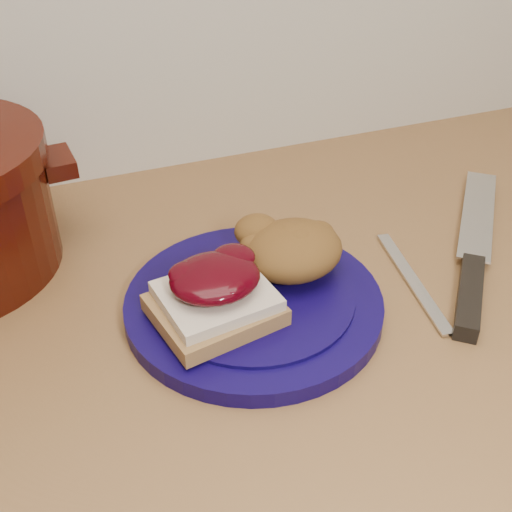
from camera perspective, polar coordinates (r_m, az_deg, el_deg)
name	(u,v)px	position (r m, az deg, el deg)	size (l,w,h in m)	color
plate	(254,304)	(0.63, -0.20, -4.27)	(0.25, 0.25, 0.02)	#0B043C
sandwich	(215,295)	(0.58, -3.66, -3.44)	(0.12, 0.11, 0.05)	olive
stuffing_mound	(293,250)	(0.64, 3.28, 0.51)	(0.10, 0.09, 0.05)	brown
chef_knife	(472,271)	(0.71, 18.66, -1.23)	(0.23, 0.27, 0.02)	black
butter_knife	(412,280)	(0.69, 13.73, -2.10)	(0.17, 0.01, 0.00)	silver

